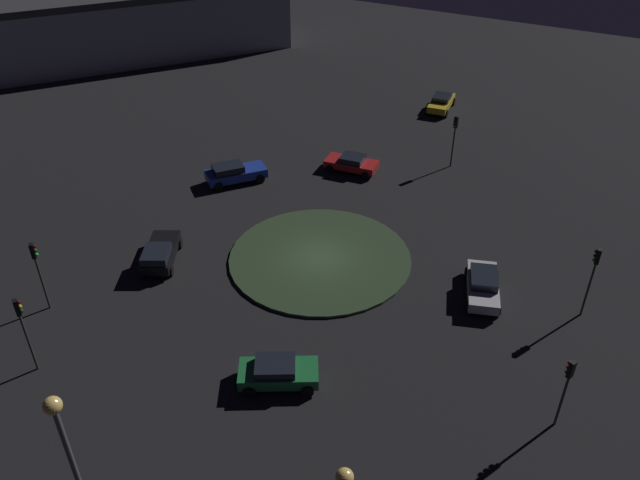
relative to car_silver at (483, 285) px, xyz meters
The scene contains 15 objects.
ground_plane 10.14m from the car_silver, 81.79° to the right, with size 119.82×119.82×0.00m, color black.
roundabout_island 10.13m from the car_silver, 81.79° to the right, with size 11.48×11.48×0.18m, color #2D4228.
car_silver is the anchor object (origin of this frame).
car_red 16.92m from the car_silver, 126.71° to the right, with size 2.43×4.23×1.29m.
car_green 13.43m from the car_silver, 30.20° to the right, with size 3.50×4.27×1.37m.
car_black 19.65m from the car_silver, 70.27° to the right, with size 4.45×3.51×1.46m.
car_yellow 27.75m from the car_silver, 155.16° to the right, with size 4.54×2.39×1.37m.
car_blue 20.94m from the car_silver, 101.53° to the right, with size 4.62×4.20×1.51m.
traffic_light_north 6.00m from the car_silver, 100.10° to the left, with size 0.33×0.38×4.48m.
traffic_light_southeast 24.64m from the car_silver, 47.06° to the right, with size 0.40×0.37×4.50m.
traffic_light_north_near 9.78m from the car_silver, 37.24° to the left, with size 0.36×0.39×3.99m.
traffic_light_southeast_near 24.99m from the car_silver, 58.40° to the right, with size 0.39×0.39×4.41m.
traffic_light_west 16.32m from the car_silver, 154.34° to the right, with size 0.38×0.34×4.22m.
streetlamp_east 24.58m from the car_silver, 16.52° to the right, with size 0.56×0.56×9.88m.
store_building 53.90m from the car_silver, 117.11° to the right, with size 33.04×28.33×7.28m.
Camera 1 is at (28.52, 15.74, 23.58)m, focal length 35.70 mm.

